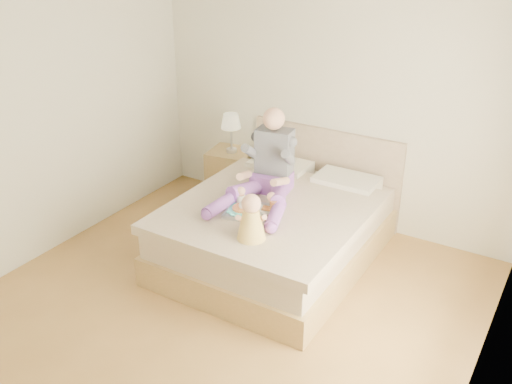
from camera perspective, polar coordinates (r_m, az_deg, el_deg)
The scene contains 7 objects.
room at distance 4.12m, azimuth -3.63°, elevation 4.61°, with size 4.02×4.22×2.71m.
bed at distance 5.50m, azimuth 2.40°, elevation -3.40°, with size 1.70×2.18×1.00m.
nightstand at distance 6.62m, azimuth -2.46°, elevation 1.70°, with size 0.55×0.51×0.60m.
lamp at distance 6.36m, azimuth -2.51°, elevation 6.88°, with size 0.22×0.22×0.45m.
adult at distance 5.32m, azimuth 1.13°, elevation 2.10°, with size 0.71×1.06×0.84m.
tray at distance 5.08m, azimuth -0.39°, elevation -1.81°, with size 0.53×0.46×0.13m.
baby at distance 4.64m, azimuth -0.48°, elevation -2.85°, with size 0.32×0.35×0.40m.
Camera 1 is at (2.30, -3.13, 2.99)m, focal length 40.00 mm.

